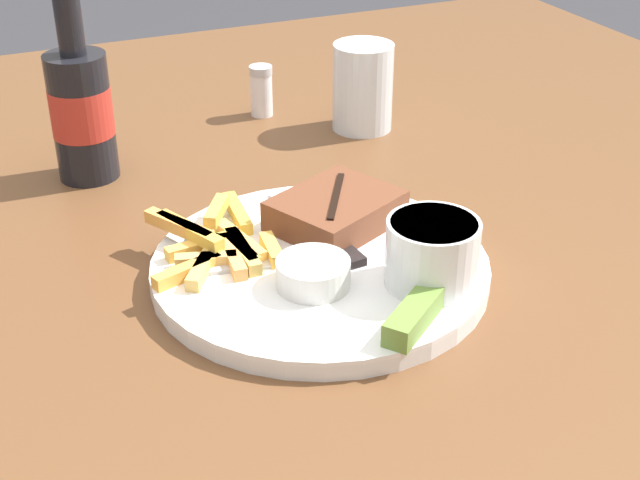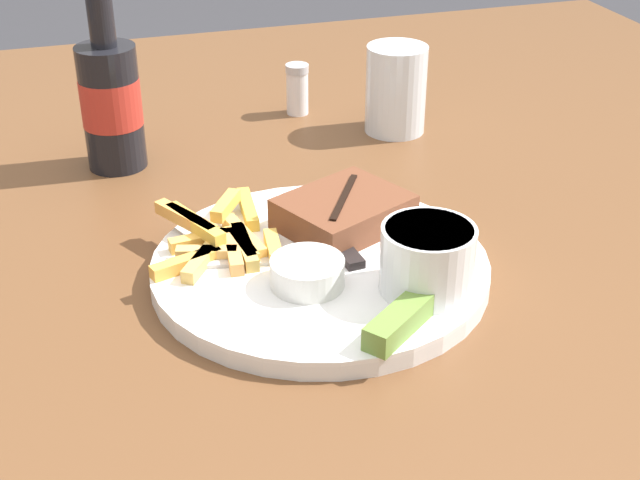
# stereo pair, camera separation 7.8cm
# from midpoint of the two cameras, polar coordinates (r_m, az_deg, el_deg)

# --- Properties ---
(dining_table) EXTENTS (1.52, 1.56, 0.73)m
(dining_table) POSITION_cam_midpoint_polar(r_m,az_deg,el_deg) (0.83, -2.70, -5.60)
(dining_table) COLOR brown
(dining_table) RESTS_ON ground_plane
(dinner_plate) EXTENTS (0.30, 0.30, 0.02)m
(dinner_plate) POSITION_cam_midpoint_polar(r_m,az_deg,el_deg) (0.80, -2.81, -1.89)
(dinner_plate) COLOR white
(dinner_plate) RESTS_ON dining_table
(steak_portion) EXTENTS (0.14, 0.13, 0.03)m
(steak_portion) POSITION_cam_midpoint_polar(r_m,az_deg,el_deg) (0.84, -1.63, 1.82)
(steak_portion) COLOR brown
(steak_portion) RESTS_ON dinner_plate
(fries_pile) EXTENTS (0.12, 0.15, 0.02)m
(fries_pile) POSITION_cam_midpoint_polar(r_m,az_deg,el_deg) (0.81, -9.34, -0.29)
(fries_pile) COLOR #DEAA5A
(fries_pile) RESTS_ON dinner_plate
(coleslaw_cup) EXTENTS (0.08, 0.08, 0.06)m
(coleslaw_cup) POSITION_cam_midpoint_polar(r_m,az_deg,el_deg) (0.75, 4.23, -0.69)
(coleslaw_cup) COLOR white
(coleslaw_cup) RESTS_ON dinner_plate
(dipping_sauce_cup) EXTENTS (0.06, 0.06, 0.02)m
(dipping_sauce_cup) POSITION_cam_midpoint_polar(r_m,az_deg,el_deg) (0.75, -3.43, -2.13)
(dipping_sauce_cup) COLOR silver
(dipping_sauce_cup) RESTS_ON dinner_plate
(pickle_spear) EXTENTS (0.08, 0.07, 0.02)m
(pickle_spear) POSITION_cam_midpoint_polar(r_m,az_deg,el_deg) (0.70, 2.93, -4.89)
(pickle_spear) COLOR olive
(pickle_spear) RESTS_ON dinner_plate
(fork_utensil) EXTENTS (0.13, 0.04, 0.00)m
(fork_utensil) POSITION_cam_midpoint_polar(r_m,az_deg,el_deg) (0.79, -8.56, -1.87)
(fork_utensil) COLOR #B7B7BC
(fork_utensil) RESTS_ON dinner_plate
(knife_utensil) EXTENTS (0.03, 0.17, 0.01)m
(knife_utensil) POSITION_cam_midpoint_polar(r_m,az_deg,el_deg) (0.83, -2.48, 0.33)
(knife_utensil) COLOR #B7B7BC
(knife_utensil) RESTS_ON dinner_plate
(beer_bottle) EXTENTS (0.07, 0.07, 0.22)m
(beer_bottle) POSITION_cam_midpoint_polar(r_m,az_deg,el_deg) (1.00, -17.26, 8.01)
(beer_bottle) COLOR black
(beer_bottle) RESTS_ON dining_table
(drinking_glass) EXTENTS (0.07, 0.07, 0.11)m
(drinking_glass) POSITION_cam_midpoint_polar(r_m,az_deg,el_deg) (1.10, 0.68, 9.73)
(drinking_glass) COLOR silver
(drinking_glass) RESTS_ON dining_table
(salt_shaker) EXTENTS (0.03, 0.03, 0.07)m
(salt_shaker) POSITION_cam_midpoint_polar(r_m,az_deg,el_deg) (1.15, -5.76, 9.46)
(salt_shaker) COLOR white
(salt_shaker) RESTS_ON dining_table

